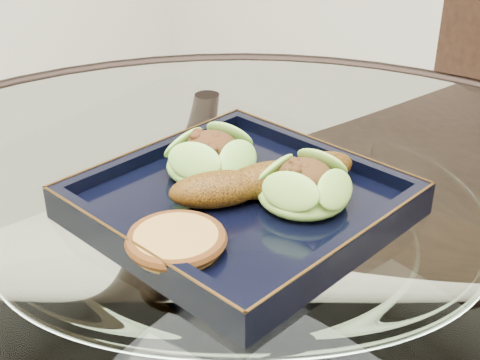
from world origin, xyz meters
The scene contains 6 objects.
dining_chair centered at (0.08, 0.47, 0.57)m, with size 0.55×0.55×1.01m.
navy_plate centered at (-0.04, 0.05, 0.77)m, with size 0.27×0.27×0.02m, color black.
lettuce_wrap_left centered at (-0.09, 0.07, 0.80)m, with size 0.09×0.09×0.03m, color #56912A.
lettuce_wrap_right centered at (0.02, 0.07, 0.80)m, with size 0.09×0.09×0.03m, color #599D2D.
roasted_plantain centered at (-0.02, 0.06, 0.80)m, with size 0.19×0.04×0.03m, color #6A3F0B.
crumb_patty centered at (-0.03, -0.06, 0.79)m, with size 0.08×0.08×0.01m, color #BA903E.
Camera 1 is at (0.31, -0.40, 1.11)m, focal length 50.00 mm.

